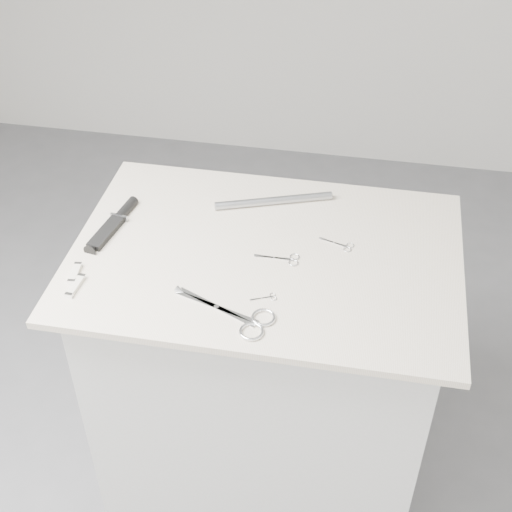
% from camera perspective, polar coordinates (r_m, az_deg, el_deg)
% --- Properties ---
extents(ground, '(4.00, 4.00, 0.01)m').
position_cam_1_polar(ground, '(2.52, 0.59, -16.13)').
color(ground, slate).
rests_on(ground, ground).
extents(plinth, '(0.90, 0.60, 0.90)m').
position_cam_1_polar(plinth, '(2.16, 0.67, -9.37)').
color(plinth, silver).
rests_on(plinth, ground).
extents(display_board, '(1.00, 0.70, 0.02)m').
position_cam_1_polar(display_board, '(1.84, 0.78, 0.04)').
color(display_board, beige).
rests_on(display_board, plinth).
extents(large_shears, '(0.25, 0.15, 0.01)m').
position_cam_1_polar(large_shears, '(1.65, -1.08, -4.99)').
color(large_shears, white).
rests_on(large_shears, display_board).
extents(embroidery_scissors_a, '(0.11, 0.05, 0.00)m').
position_cam_1_polar(embroidery_scissors_a, '(1.81, 2.34, -0.24)').
color(embroidery_scissors_a, white).
rests_on(embroidery_scissors_a, display_board).
extents(embroidery_scissors_b, '(0.09, 0.05, 0.00)m').
position_cam_1_polar(embroidery_scissors_b, '(1.87, 6.84, 0.87)').
color(embroidery_scissors_b, white).
rests_on(embroidery_scissors_b, display_board).
extents(tiny_scissors, '(0.06, 0.04, 0.00)m').
position_cam_1_polar(tiny_scissors, '(1.70, 0.88, -3.35)').
color(tiny_scissors, white).
rests_on(tiny_scissors, display_board).
extents(sheathed_knife, '(0.07, 0.23, 0.03)m').
position_cam_1_polar(sheathed_knife, '(1.96, -11.17, 2.73)').
color(sheathed_knife, black).
rests_on(sheathed_knife, display_board).
extents(pocket_knife_a, '(0.02, 0.08, 0.01)m').
position_cam_1_polar(pocket_knife_a, '(1.78, -14.24, -2.33)').
color(pocket_knife_a, silver).
rests_on(pocket_knife_a, display_board).
extents(pocket_knife_b, '(0.02, 0.08, 0.01)m').
position_cam_1_polar(pocket_knife_b, '(1.82, -14.27, -1.35)').
color(pocket_knife_b, silver).
rests_on(pocket_knife_b, display_board).
extents(metal_rail, '(0.32, 0.13, 0.02)m').
position_cam_1_polar(metal_rail, '(2.00, 1.43, 4.45)').
color(metal_rail, '#96999E').
rests_on(metal_rail, display_board).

